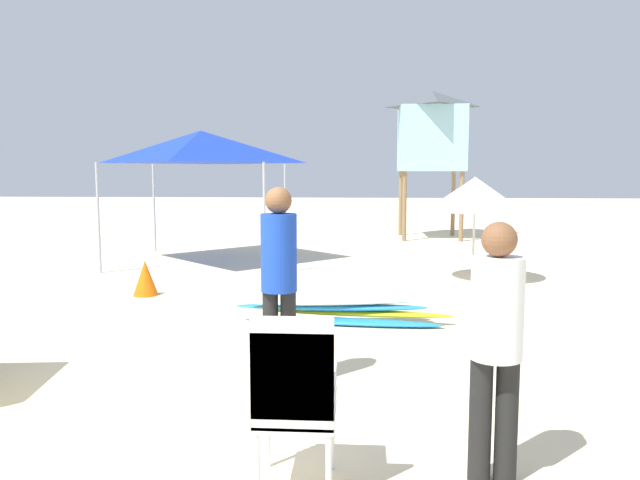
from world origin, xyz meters
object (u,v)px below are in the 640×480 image
lifeguard_near_left (496,335)px  traffic_cone_far (145,278)px  stacked_plastic_chairs (294,388)px  lifeguard_near_center (279,272)px  popup_canopy (201,147)px  beach_umbrella_left (475,194)px  surfboard_pile (342,311)px  lifeguard_tower (431,131)px

lifeguard_near_left → traffic_cone_far: 6.94m
lifeguard_near_left → stacked_plastic_chairs: bearing=-170.0°
traffic_cone_far → lifeguard_near_left: bearing=-52.9°
lifeguard_near_center → popup_canopy: (-2.64, 7.51, 1.39)m
lifeguard_near_center → beach_umbrella_left: (2.71, 5.53, 0.49)m
surfboard_pile → beach_umbrella_left: (2.22, 3.18, 1.37)m
popup_canopy → beach_umbrella_left: bearing=-20.3°
stacked_plastic_chairs → popup_canopy: bearing=107.6°
lifeguard_tower → beach_umbrella_left: 7.13m
beach_umbrella_left → traffic_cone_far: 5.71m
traffic_cone_far → lifeguard_near_center: bearing=-56.1°
stacked_plastic_chairs → lifeguard_near_left: (1.22, 0.21, 0.28)m
stacked_plastic_chairs → surfboard_pile: size_ratio=0.40×
lifeguard_near_left → popup_canopy: size_ratio=0.51×
lifeguard_near_center → traffic_cone_far: bearing=123.9°
popup_canopy → lifeguard_tower: lifeguard_tower is taller
stacked_plastic_chairs → popup_canopy: popup_canopy is taller
surfboard_pile → beach_umbrella_left: beach_umbrella_left is taller
popup_canopy → beach_umbrella_left: (5.35, -1.98, -0.90)m
popup_canopy → lifeguard_tower: bearing=43.0°
stacked_plastic_chairs → popup_canopy: (-2.97, 9.34, 1.78)m
lifeguard_near_left → popup_canopy: popup_canopy is taller
surfboard_pile → lifeguard_near_center: bearing=-101.7°
beach_umbrella_left → lifeguard_near_left: bearing=-99.2°
surfboard_pile → beach_umbrella_left: bearing=55.1°
surfboard_pile → lifeguard_tower: (2.23, 10.15, 2.90)m
beach_umbrella_left → traffic_cone_far: bearing=-162.9°
lifeguard_tower → beach_umbrella_left: size_ratio=2.28×
beach_umbrella_left → traffic_cone_far: size_ratio=3.33×
stacked_plastic_chairs → beach_umbrella_left: beach_umbrella_left is taller
surfboard_pile → traffic_cone_far: size_ratio=5.06×
lifeguard_tower → surfboard_pile: bearing=-102.4°
surfboard_pile → lifeguard_tower: size_ratio=0.67×
lifeguard_near_center → popup_canopy: bearing=109.4°
lifeguard_near_left → traffic_cone_far: (-4.17, 5.51, -0.66)m
lifeguard_near_center → lifeguard_tower: 12.94m
popup_canopy → surfboard_pile: bearing=-58.8°
beach_umbrella_left → lifeguard_near_center: bearing=-116.1°
lifeguard_near_left → traffic_cone_far: bearing=127.1°
lifeguard_tower → traffic_cone_far: lifeguard_tower is taller
stacked_plastic_chairs → lifeguard_near_left: size_ratio=0.68×
surfboard_pile → beach_umbrella_left: 4.12m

